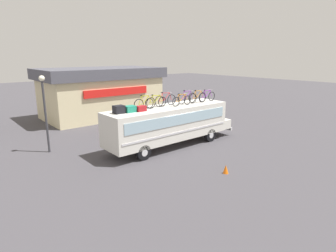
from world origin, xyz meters
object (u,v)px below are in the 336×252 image
at_px(luggage_bag_3, 141,109).
at_px(rooftop_bicycle_3, 165,100).
at_px(rooftop_bicycle_4, 182,100).
at_px(street_lamp, 44,104).
at_px(bus, 170,123).
at_px(luggage_bag_2, 130,109).
at_px(rooftop_bicycle_2, 156,102).
at_px(rooftop_bicycle_1, 145,103).
at_px(traffic_cone, 226,169).
at_px(rooftop_bicycle_5, 187,98).
at_px(rooftop_bicycle_7, 207,96).
at_px(rooftop_bicycle_6, 198,97).
at_px(luggage_bag_1, 119,109).

distance_m(luggage_bag_3, rooftop_bicycle_3, 2.44).
xyz_separation_m(rooftop_bicycle_4, street_lamp, (-7.79, 4.43, 0.00)).
bearing_deg(bus, rooftop_bicycle_4, -18.58).
distance_m(luggage_bag_2, rooftop_bicycle_2, 2.20).
distance_m(bus, rooftop_bicycle_1, 2.51).
relative_size(rooftop_bicycle_4, traffic_cone, 3.56).
relative_size(rooftop_bicycle_4, rooftop_bicycle_5, 0.97).
distance_m(rooftop_bicycle_7, traffic_cone, 7.47).
xyz_separation_m(rooftop_bicycle_1, rooftop_bicycle_7, (5.43, -0.39, -0.01)).
bearing_deg(rooftop_bicycle_1, rooftop_bicycle_6, -3.59).
height_order(rooftop_bicycle_4, street_lamp, street_lamp).
distance_m(luggage_bag_1, rooftop_bicycle_6, 6.50).
height_order(rooftop_bicycle_3, rooftop_bicycle_6, rooftop_bicycle_3).
distance_m(luggage_bag_1, rooftop_bicycle_7, 7.37).
distance_m(bus, rooftop_bicycle_4, 1.75).
xyz_separation_m(rooftop_bicycle_3, rooftop_bicycle_4, (0.95, -0.62, -0.04)).
bearing_deg(luggage_bag_1, street_lamp, 127.55).
bearing_deg(rooftop_bicycle_2, traffic_cone, -87.73).
bearing_deg(rooftop_bicycle_5, luggage_bag_2, -179.10).
bearing_deg(street_lamp, luggage_bag_2, -47.21).
height_order(bus, rooftop_bicycle_4, rooftop_bicycle_4).
height_order(luggage_bag_2, rooftop_bicycle_6, rooftop_bicycle_6).
relative_size(luggage_bag_3, rooftop_bicycle_6, 0.35).
distance_m(rooftop_bicycle_2, traffic_cone, 6.59).
bearing_deg(rooftop_bicycle_2, rooftop_bicycle_5, -3.14).
height_order(luggage_bag_1, rooftop_bicycle_3, rooftop_bicycle_3).
bearing_deg(rooftop_bicycle_1, bus, -5.30).
relative_size(luggage_bag_3, rooftop_bicycle_1, 0.36).
distance_m(rooftop_bicycle_1, rooftop_bicycle_5, 3.69).
distance_m(bus, luggage_bag_3, 2.84).
height_order(luggage_bag_3, rooftop_bicycle_2, rooftop_bicycle_2).
height_order(rooftop_bicycle_1, street_lamp, street_lamp).
distance_m(bus, rooftop_bicycle_5, 2.33).
bearing_deg(street_lamp, luggage_bag_3, -43.95).
distance_m(rooftop_bicycle_5, traffic_cone, 6.93).
bearing_deg(rooftop_bicycle_6, rooftop_bicycle_5, 164.57).
xyz_separation_m(rooftop_bicycle_2, rooftop_bicycle_6, (3.60, -0.39, 0.02)).
height_order(luggage_bag_2, rooftop_bicycle_7, rooftop_bicycle_7).
relative_size(luggage_bag_1, rooftop_bicycle_5, 0.36).
bearing_deg(rooftop_bicycle_4, rooftop_bicycle_3, 146.70).
bearing_deg(rooftop_bicycle_1, traffic_cone, -78.31).
distance_m(rooftop_bicycle_4, rooftop_bicycle_6, 1.78).
relative_size(traffic_cone, street_lamp, 0.10).
bearing_deg(street_lamp, traffic_cone, -57.53).
bearing_deg(rooftop_bicycle_3, traffic_cone, -96.21).
height_order(rooftop_bicycle_7, traffic_cone, rooftop_bicycle_7).
bearing_deg(bus, rooftop_bicycle_5, 4.56).
height_order(rooftop_bicycle_6, rooftop_bicycle_7, rooftop_bicycle_6).
relative_size(rooftop_bicycle_7, traffic_cone, 3.59).
relative_size(rooftop_bicycle_1, traffic_cone, 3.49).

